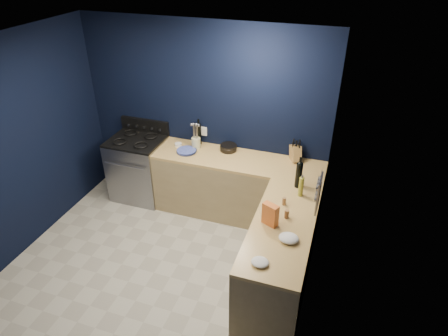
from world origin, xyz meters
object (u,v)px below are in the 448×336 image
at_px(gas_range, 139,169).
at_px(crouton_bag, 270,214).
at_px(knife_block, 295,153).
at_px(plate_stack, 186,151).
at_px(utensil_crock, 196,143).

xyz_separation_m(gas_range, crouton_bag, (2.23, -1.17, 0.56)).
bearing_deg(knife_block, plate_stack, 163.19).
bearing_deg(utensil_crock, crouton_bag, -44.00).
xyz_separation_m(utensil_crock, crouton_bag, (1.35, -1.30, 0.04)).
bearing_deg(utensil_crock, gas_range, -171.58).
distance_m(gas_range, plate_stack, 0.92).
relative_size(gas_range, plate_stack, 3.45).
height_order(plate_stack, knife_block, knife_block).
bearing_deg(crouton_bag, plate_stack, 165.83).
bearing_deg(crouton_bag, knife_block, 113.75).
xyz_separation_m(gas_range, plate_stack, (0.80, -0.02, 0.46)).
height_order(knife_block, crouton_bag, crouton_bag).
relative_size(utensil_crock, knife_block, 0.75).
distance_m(plate_stack, crouton_bag, 1.84).
relative_size(gas_range, knife_block, 4.46).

